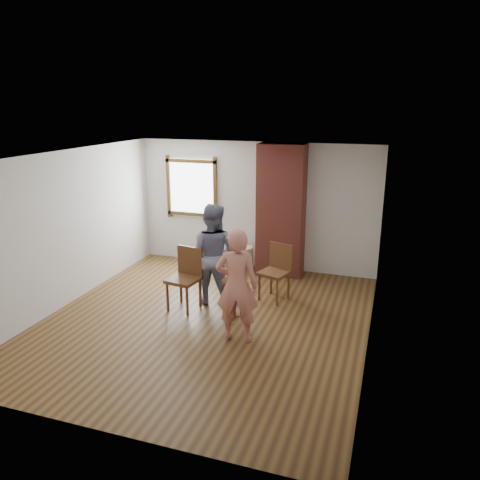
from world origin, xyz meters
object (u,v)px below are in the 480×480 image
Objects in this scene: dining_chair_left at (186,275)px; man at (212,254)px; dining_chair_right at (277,268)px; side_table at (234,291)px; stoneware_crock at (243,259)px; person_pink at (237,286)px.

man reaches higher than dining_chair_left.
dining_chair_right is 1.63× the size of side_table.
side_table is at bearing -76.31° from stoneware_crock.
side_table is 0.36× the size of person_pink.
stoneware_crock is at bearing 89.07° from dining_chair_left.
man reaches higher than side_table.
stoneware_crock is at bearing -84.14° from person_pink.
man is at bearing -90.76° from stoneware_crock.
stoneware_crock is 2.08m from side_table.
side_table is 0.34× the size of man.
person_pink reaches higher than stoneware_crock.
person_pink is at bearing -73.86° from stoneware_crock.
dining_chair_right is (0.99, -1.14, 0.29)m from stoneware_crock.
side_table is at bearing -78.16° from person_pink.
dining_chair_right is 1.70m from person_pink.
dining_chair_left reaches higher than dining_chair_right.
stoneware_crock is at bearing 103.69° from side_table.
man is (-1.01, -0.51, 0.32)m from dining_chair_right.
person_pink is (-0.17, -1.67, 0.29)m from dining_chair_right.
dining_chair_right is at bearing 41.57° from dining_chair_left.
person_pink is at bearing 125.16° from man.
person_pink is at bearing -25.57° from dining_chair_left.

